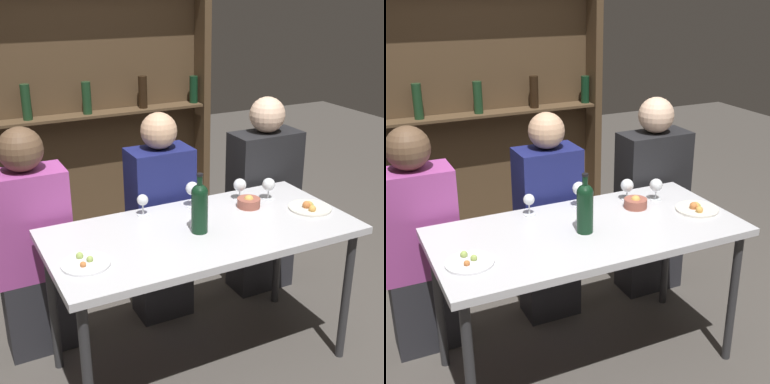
% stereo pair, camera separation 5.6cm
% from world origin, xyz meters
% --- Properties ---
extents(ground_plane, '(10.00, 10.00, 0.00)m').
position_xyz_m(ground_plane, '(0.00, 0.00, 0.00)').
color(ground_plane, '#47423D').
extents(dining_table, '(1.49, 0.72, 0.78)m').
position_xyz_m(dining_table, '(0.00, 0.00, 0.71)').
color(dining_table, silver).
rests_on(dining_table, ground_plane).
extents(wine_rack_wall, '(1.99, 0.21, 2.17)m').
position_xyz_m(wine_rack_wall, '(-0.00, 1.88, 1.10)').
color(wine_rack_wall, '#4C3823').
rests_on(wine_rack_wall, ground_plane).
extents(wine_bottle, '(0.08, 0.08, 0.29)m').
position_xyz_m(wine_bottle, '(-0.03, -0.03, 0.91)').
color(wine_bottle, black).
rests_on(wine_bottle, dining_table).
extents(wine_glass_0, '(0.07, 0.07, 0.12)m').
position_xyz_m(wine_glass_0, '(0.36, 0.24, 0.85)').
color(wine_glass_0, silver).
rests_on(wine_glass_0, dining_table).
extents(wine_glass_1, '(0.07, 0.07, 0.12)m').
position_xyz_m(wine_glass_1, '(0.50, 0.17, 0.86)').
color(wine_glass_1, silver).
rests_on(wine_glass_1, dining_table).
extents(wine_glass_2, '(0.07, 0.07, 0.14)m').
position_xyz_m(wine_glass_2, '(0.08, 0.26, 0.87)').
color(wine_glass_2, silver).
rests_on(wine_glass_2, dining_table).
extents(wine_glass_3, '(0.06, 0.06, 0.11)m').
position_xyz_m(wine_glass_3, '(-0.19, 0.27, 0.85)').
color(wine_glass_3, silver).
rests_on(wine_glass_3, dining_table).
extents(food_plate_0, '(0.22, 0.22, 0.05)m').
position_xyz_m(food_plate_0, '(0.61, -0.05, 0.79)').
color(food_plate_0, silver).
rests_on(food_plate_0, dining_table).
extents(food_plate_1, '(0.21, 0.21, 0.04)m').
position_xyz_m(food_plate_1, '(-0.60, -0.09, 0.78)').
color(food_plate_1, white).
rests_on(food_plate_1, dining_table).
extents(snack_bowl, '(0.12, 0.12, 0.07)m').
position_xyz_m(snack_bowl, '(0.34, 0.12, 0.80)').
color(snack_bowl, '#995142').
rests_on(snack_bowl, dining_table).
extents(seated_person_left, '(0.39, 0.22, 1.24)m').
position_xyz_m(seated_person_left, '(-0.72, 0.51, 0.59)').
color(seated_person_left, '#26262B').
rests_on(seated_person_left, ground_plane).
extents(seated_person_center, '(0.35, 0.22, 1.23)m').
position_xyz_m(seated_person_center, '(0.01, 0.51, 0.59)').
color(seated_person_center, '#26262B').
rests_on(seated_person_center, ground_plane).
extents(seated_person_right, '(0.43, 0.22, 1.25)m').
position_xyz_m(seated_person_right, '(0.71, 0.51, 0.59)').
color(seated_person_right, '#26262B').
rests_on(seated_person_right, ground_plane).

